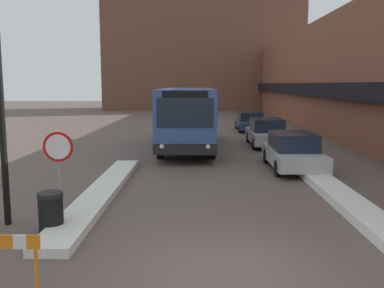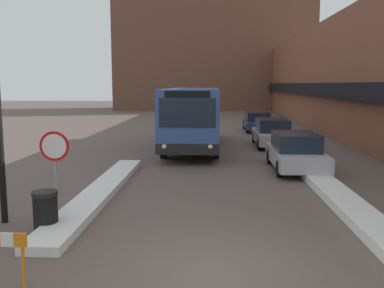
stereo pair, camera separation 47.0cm
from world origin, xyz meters
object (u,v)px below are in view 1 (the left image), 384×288
(city_bus, at_px, (188,115))
(parked_car_back, at_px, (250,121))
(stop_sign, at_px, (59,156))
(parked_car_middle, at_px, (267,132))
(street_lamp, at_px, (10,61))
(construction_barricade, at_px, (7,251))
(trash_bin, at_px, (51,212))
(parked_car_front, at_px, (293,151))

(city_bus, bearing_deg, parked_car_back, 63.47)
(stop_sign, bearing_deg, parked_car_middle, 61.00)
(street_lamp, xyz_separation_m, construction_barricade, (1.21, -3.31, -3.28))
(parked_car_middle, xyz_separation_m, construction_barricade, (-6.99, -16.94, -0.08))
(parked_car_back, xyz_separation_m, trash_bin, (-7.21, -22.06, -0.22))
(trash_bin, bearing_deg, parked_car_front, 46.23)
(trash_bin, bearing_deg, construction_barricade, -85.26)
(street_lamp, bearing_deg, stop_sign, 26.38)
(parked_car_front, relative_size, parked_car_middle, 0.99)
(parked_car_middle, relative_size, trash_bin, 4.65)
(trash_bin, xyz_separation_m, construction_barricade, (0.23, -2.75, 0.19))
(parked_car_front, height_order, trash_bin, parked_car_front)
(city_bus, distance_m, street_lamp, 13.51)
(city_bus, height_order, parked_car_front, city_bus)
(city_bus, height_order, trash_bin, city_bus)
(city_bus, xyz_separation_m, parked_car_back, (4.36, 8.74, -1.05))
(parked_car_back, bearing_deg, parked_car_middle, -90.00)
(construction_barricade, bearing_deg, parked_car_front, 55.80)
(parked_car_middle, bearing_deg, city_bus, -168.74)
(stop_sign, xyz_separation_m, trash_bin, (0.10, -1.00, -1.14))
(parked_car_front, bearing_deg, street_lamp, -139.64)
(stop_sign, distance_m, construction_barricade, 3.89)
(stop_sign, distance_m, trash_bin, 1.52)
(city_bus, relative_size, parked_car_front, 2.47)
(city_bus, distance_m, trash_bin, 13.68)
(parked_car_back, relative_size, construction_barricade, 4.15)
(construction_barricade, bearing_deg, city_bus, 80.73)
(street_lamp, bearing_deg, parked_car_back, 69.12)
(parked_car_middle, xyz_separation_m, stop_sign, (-7.31, -13.19, 0.87))
(stop_sign, bearing_deg, parked_car_back, 70.85)
(city_bus, relative_size, street_lamp, 1.69)
(trash_bin, relative_size, construction_barricade, 0.86)
(parked_car_front, bearing_deg, construction_barricade, -124.20)
(parked_car_front, distance_m, trash_bin, 10.43)
(city_bus, distance_m, parked_car_back, 9.82)
(parked_car_back, relative_size, stop_sign, 2.04)
(parked_car_middle, distance_m, street_lamp, 16.23)
(parked_car_front, bearing_deg, parked_car_middle, 90.00)
(parked_car_back, height_order, trash_bin, parked_car_back)
(parked_car_middle, height_order, construction_barricade, parked_car_middle)
(parked_car_back, distance_m, stop_sign, 22.31)
(city_bus, xyz_separation_m, construction_barricade, (-2.62, -16.07, -1.08))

